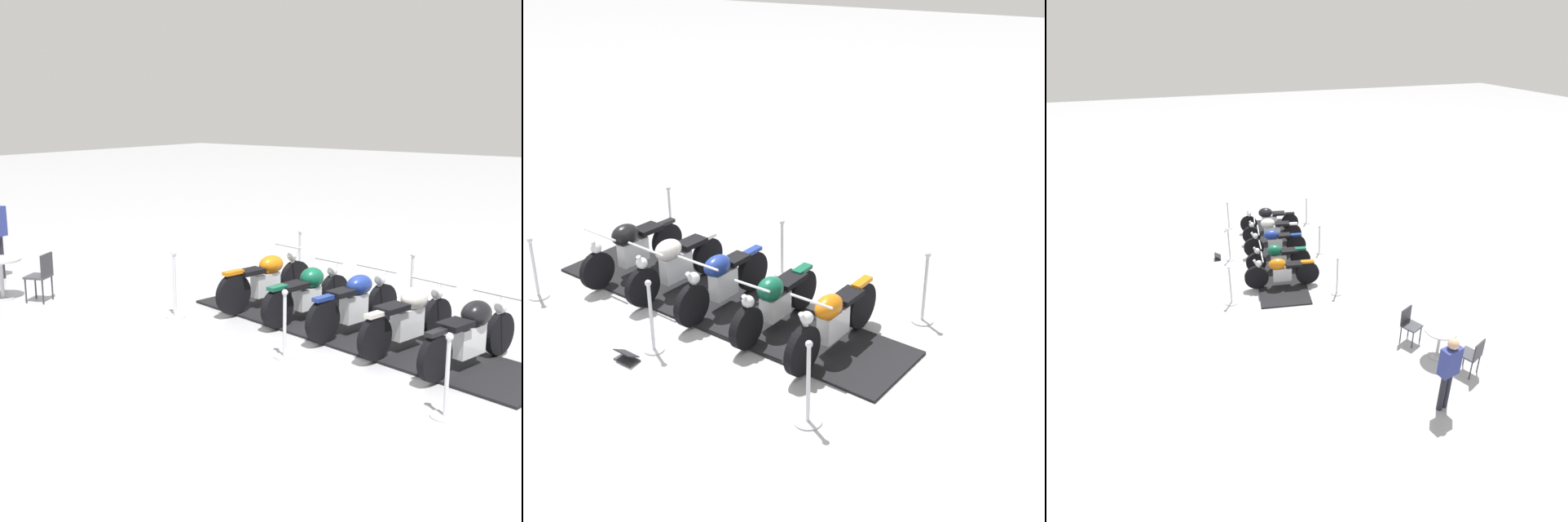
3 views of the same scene
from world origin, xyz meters
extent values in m
plane|color=#B2B2B7|center=(0.00, 0.00, 0.00)|extent=(80.00, 80.00, 0.00)
cube|color=black|center=(0.00, 0.00, 0.02)|extent=(6.40, 2.46, 0.04)
cylinder|color=black|center=(2.15, 0.41, 0.36)|extent=(0.23, 0.64, 0.63)
cylinder|color=black|center=(1.84, -1.10, 0.36)|extent=(0.23, 0.64, 0.63)
cube|color=silver|center=(1.99, -0.34, 0.42)|extent=(0.29, 0.57, 0.41)
ellipsoid|color=black|center=(2.02, -0.21, 0.77)|extent=(0.45, 0.57, 0.36)
cube|color=black|center=(1.92, -0.69, 0.72)|extent=(0.41, 0.51, 0.08)
cube|color=black|center=(1.84, -1.10, 0.70)|extent=(0.19, 0.36, 0.06)
cylinder|color=silver|center=(2.13, 0.35, 0.62)|extent=(0.12, 0.26, 0.54)
cylinder|color=silver|center=(2.12, 0.28, 0.95)|extent=(0.77, 0.19, 0.04)
sphere|color=silver|center=(2.14, 0.38, 0.75)|extent=(0.18, 0.18, 0.18)
cylinder|color=black|center=(1.14, 0.54, 0.36)|extent=(0.23, 0.64, 0.63)
cylinder|color=black|center=(0.85, -0.88, 0.36)|extent=(0.23, 0.64, 0.63)
cube|color=silver|center=(1.00, -0.17, 0.43)|extent=(0.30, 0.59, 0.42)
ellipsoid|color=silver|center=(1.02, -0.03, 0.78)|extent=(0.42, 0.55, 0.33)
cube|color=black|center=(0.92, -0.53, 0.73)|extent=(0.39, 0.53, 0.08)
cube|color=silver|center=(0.85, -0.88, 0.70)|extent=(0.19, 0.37, 0.06)
cylinder|color=silver|center=(1.13, 0.47, 0.63)|extent=(0.12, 0.26, 0.54)
cylinder|color=silver|center=(1.11, 0.41, 0.96)|extent=(0.77, 0.19, 0.04)
sphere|color=silver|center=(1.13, 0.51, 0.76)|extent=(0.18, 0.18, 0.18)
cylinder|color=black|center=(0.12, 0.70, 0.37)|extent=(0.22, 0.67, 0.66)
cylinder|color=black|center=(-0.12, -0.70, 0.37)|extent=(0.22, 0.67, 0.66)
cube|color=silver|center=(0.00, 0.00, 0.44)|extent=(0.28, 0.50, 0.43)
ellipsoid|color=navy|center=(0.02, 0.12, 0.79)|extent=(0.40, 0.55, 0.32)
cube|color=black|center=(-0.05, -0.30, 0.74)|extent=(0.35, 0.45, 0.08)
cube|color=navy|center=(-0.12, -0.70, 0.73)|extent=(0.19, 0.38, 0.06)
cylinder|color=silver|center=(0.11, 0.61, 0.65)|extent=(0.12, 0.33, 0.56)
cylinder|color=silver|center=(0.09, 0.52, 0.99)|extent=(0.78, 0.17, 0.04)
sphere|color=silver|center=(0.11, 0.62, 0.79)|extent=(0.18, 0.18, 0.18)
cylinder|color=black|center=(-0.90, 0.87, 0.35)|extent=(0.22, 0.64, 0.63)
cylinder|color=black|center=(-1.09, -0.52, 0.35)|extent=(0.22, 0.64, 0.63)
cube|color=silver|center=(-1.00, 0.17, 0.39)|extent=(0.30, 0.51, 0.35)
ellipsoid|color=#0F5138|center=(-0.98, 0.29, 0.72)|extent=(0.41, 0.49, 0.35)
cube|color=black|center=(-1.05, -0.18, 0.66)|extent=(0.39, 0.57, 0.08)
cube|color=#0F5138|center=(-1.09, -0.52, 0.70)|extent=(0.21, 0.36, 0.06)
cylinder|color=silver|center=(-0.91, 0.79, 0.62)|extent=(0.11, 0.30, 0.54)
cylinder|color=silver|center=(-0.92, 0.71, 0.95)|extent=(0.60, 0.12, 0.04)
sphere|color=silver|center=(-0.91, 0.81, 0.75)|extent=(0.18, 0.18, 0.18)
cylinder|color=black|center=(-1.88, 1.09, 0.39)|extent=(0.22, 0.71, 0.70)
cylinder|color=black|center=(-2.11, -0.40, 0.39)|extent=(0.22, 0.71, 0.70)
cube|color=silver|center=(-1.99, 0.34, 0.43)|extent=(0.29, 0.57, 0.40)
ellipsoid|color=#D16B0F|center=(-1.97, 0.48, 0.77)|extent=(0.40, 0.55, 0.32)
cube|color=black|center=(-2.05, -0.01, 0.72)|extent=(0.36, 0.51, 0.08)
cube|color=#D16B0F|center=(-2.11, -0.40, 0.77)|extent=(0.20, 0.40, 0.06)
cylinder|color=silver|center=(-1.89, 0.99, 0.69)|extent=(0.12, 0.35, 0.59)
cylinder|color=silver|center=(-1.91, 0.90, 1.05)|extent=(0.65, 0.14, 0.04)
sphere|color=silver|center=(-1.89, 1.00, 0.85)|extent=(0.18, 0.18, 0.18)
cylinder|color=silver|center=(-0.26, -1.48, 0.01)|extent=(0.30, 0.30, 0.03)
cylinder|color=silver|center=(-0.26, -1.48, 0.48)|extent=(0.05, 0.05, 0.90)
sphere|color=silver|center=(-0.26, -1.48, 0.96)|extent=(0.09, 0.09, 0.09)
cylinder|color=silver|center=(0.26, 1.48, 0.01)|extent=(0.29, 0.29, 0.03)
cylinder|color=silver|center=(0.26, 1.48, 0.53)|extent=(0.05, 0.05, 1.01)
sphere|color=silver|center=(0.26, 1.48, 1.07)|extent=(0.09, 0.09, 0.09)
cylinder|color=silver|center=(2.36, -1.93, 0.01)|extent=(0.34, 0.34, 0.03)
cylinder|color=silver|center=(2.36, -1.93, 0.48)|extent=(0.05, 0.05, 0.92)
sphere|color=silver|center=(2.36, -1.93, 0.98)|extent=(0.09, 0.09, 0.09)
cylinder|color=silver|center=(-2.36, 1.93, 0.01)|extent=(0.36, 0.36, 0.03)
cylinder|color=silver|center=(-2.36, 1.93, 0.55)|extent=(0.05, 0.05, 1.05)
sphere|color=silver|center=(-2.36, 1.93, 1.11)|extent=(0.09, 0.09, 0.09)
cylinder|color=silver|center=(-2.87, -1.03, 0.01)|extent=(0.34, 0.34, 0.03)
cylinder|color=silver|center=(-2.87, -1.03, 0.55)|extent=(0.05, 0.05, 1.05)
sphere|color=silver|center=(-2.87, -1.03, 1.11)|extent=(0.09, 0.09, 0.09)
cylinder|color=silver|center=(2.87, 1.03, 0.01)|extent=(0.34, 0.34, 0.03)
cylinder|color=silver|center=(2.87, 1.03, 0.49)|extent=(0.05, 0.05, 0.94)
sphere|color=silver|center=(2.87, 1.03, 1.00)|extent=(0.09, 0.09, 0.09)
cube|color=#333338|center=(0.43, 1.87, 0.01)|extent=(0.37, 0.25, 0.02)
cube|color=black|center=(0.43, 1.87, 0.12)|extent=(0.34, 0.25, 0.12)
camera|label=1|loc=(5.28, -9.18, 3.54)|focal=48.34mm
camera|label=2|loc=(-5.27, 8.27, 5.51)|focal=49.23mm
camera|label=3|loc=(-12.99, 3.44, 6.88)|focal=30.80mm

